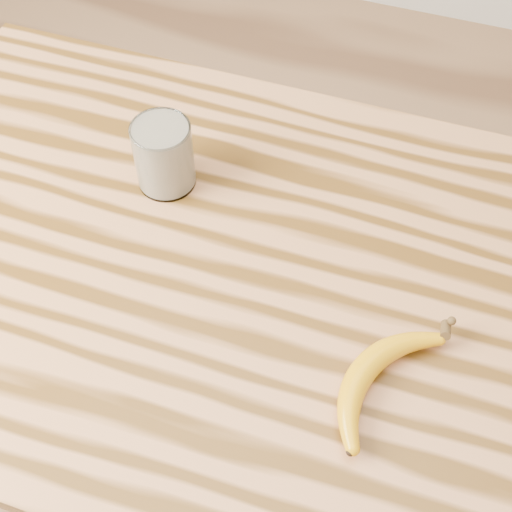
% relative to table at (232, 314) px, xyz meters
% --- Properties ---
extents(table, '(1.20, 0.80, 0.90)m').
position_rel_table_xyz_m(table, '(0.00, 0.00, 0.00)').
color(table, '#B27546').
rests_on(table, ground).
extents(smoothie_glass, '(0.09, 0.09, 0.11)m').
position_rel_table_xyz_m(smoothie_glass, '(-0.15, 0.13, 0.19)').
color(smoothie_glass, white).
rests_on(smoothie_glass, table).
extents(banana, '(0.21, 0.31, 0.04)m').
position_rel_table_xyz_m(banana, '(0.22, -0.10, 0.15)').
color(banana, orange).
rests_on(banana, table).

